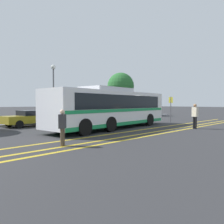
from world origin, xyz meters
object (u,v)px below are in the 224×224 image
Objects in this scene: pedestrian_1 at (195,114)px; street_lamp at (53,82)px; transit_bus at (112,107)px; pedestrian_0 at (62,125)px; bus_stop_sign at (171,106)px; tree_0 at (121,86)px; parked_car_2 at (90,115)px; parked_car_1 at (30,118)px.

street_lamp reaches higher than pedestrian_1.
transit_bus reaches higher than pedestrian_0.
bus_stop_sign is 13.68m from tree_0.
street_lamp is (-0.14, 8.22, 2.49)m from transit_bus.
tree_0 is at bearing 13.05° from street_lamp.
transit_bus is at bearing -89.04° from street_lamp.
parked_car_2 is at bearing -152.43° from tree_0.
parked_car_1 is 1.01× the size of parked_car_2.
parked_car_2 is at bearing -94.18° from parked_car_1.
parked_car_2 is 8.05m from bus_stop_sign.
bus_stop_sign reaches higher than pedestrian_0.
pedestrian_0 is 24.67m from tree_0.
tree_0 is at bearing 125.01° from transit_bus.
parked_car_1 is at bearing 51.44° from pedestrian_1.
parked_car_2 is at bearing 6.79° from pedestrian_0.
transit_bus is 6.13m from pedestrian_1.
parked_car_2 is 2.33× the size of pedestrian_1.
tree_0 is (16.88, 5.52, 3.86)m from parked_car_1.
pedestrian_0 is 0.28× the size of street_lamp.
transit_bus is 17.60m from tree_0.
parked_car_1 is at bearing -126.15° from bus_stop_sign.
transit_bus reaches higher than pedestrian_1.
bus_stop_sign is 0.44× the size of street_lamp.
pedestrian_0 is at bearing -143.17° from tree_0.
pedestrian_0 is 13.93m from bus_stop_sign.
transit_bus is 7.22× the size of pedestrian_0.
parked_car_1 is 12.82m from bus_stop_sign.
parked_car_1 is 9.49m from pedestrian_0.
tree_0 reaches higher than pedestrian_0.
pedestrian_0 is 0.63× the size of bus_stop_sign.
transit_bus is 7.21m from pedestrian_0.
parked_car_2 is (2.66, 5.82, -0.88)m from transit_bus.
parked_car_2 is 12.85m from pedestrian_0.
street_lamp is at bearing 175.32° from transit_bus.
tree_0 is at bearing -76.37° from parked_car_1.
parked_car_2 is at bearing 149.79° from transit_bus.
pedestrian_0 is at bearing -84.78° from bus_stop_sign.
transit_bus is 6.46m from parked_car_2.
parked_car_1 is 6.38m from parked_car_2.
pedestrian_0 reaches higher than parked_car_2.
parked_car_1 is 5.49m from street_lamp.
parked_car_1 is at bearing 35.23° from pedestrian_0.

